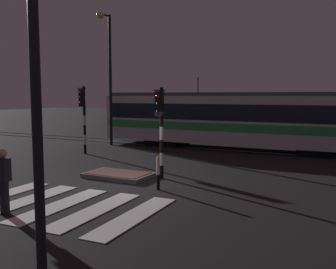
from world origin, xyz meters
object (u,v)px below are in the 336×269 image
object	(u,v)px
traffic_light_corner_far_left	(83,110)
pedestrian_waiting_at_kerb	(4,181)
traffic_light_median_centre	(160,119)
tram	(238,119)
street_lamp_trackside_left	(108,64)
bollard_island_edge	(158,173)

from	to	relation	value
traffic_light_corner_far_left	pedestrian_waiting_at_kerb	xyz separation A→B (m)	(4.79, -9.02, -1.47)
traffic_light_median_centre	pedestrian_waiting_at_kerb	size ratio (longest dim) A/B	1.98
traffic_light_corner_far_left	tram	bearing A→B (deg)	38.80
street_lamp_trackside_left	pedestrian_waiting_at_kerb	bearing A→B (deg)	-65.52
traffic_light_corner_far_left	tram	xyz separation A→B (m)	(6.67, 5.37, -0.60)
traffic_light_corner_far_left	traffic_light_median_centre	distance (m)	7.29
traffic_light_median_centre	street_lamp_trackside_left	distance (m)	10.44
street_lamp_trackside_left	pedestrian_waiting_at_kerb	world-z (taller)	street_lamp_trackside_left
pedestrian_waiting_at_kerb	tram	bearing A→B (deg)	82.54
street_lamp_trackside_left	traffic_light_corner_far_left	bearing A→B (deg)	-75.49
traffic_light_corner_far_left	bollard_island_edge	distance (m)	8.86
traffic_light_corner_far_left	pedestrian_waiting_at_kerb	bearing A→B (deg)	-62.03
tram	street_lamp_trackside_left	bearing A→B (deg)	-166.03
street_lamp_trackside_left	bollard_island_edge	bearing A→B (deg)	-46.32
bollard_island_edge	traffic_light_median_centre	bearing A→B (deg)	115.51
traffic_light_median_centre	bollard_island_edge	xyz separation A→B (m)	(0.72, -1.50, -1.67)
tram	pedestrian_waiting_at_kerb	distance (m)	14.54
traffic_light_corner_far_left	pedestrian_waiting_at_kerb	size ratio (longest dim) A/B	2.08
tram	bollard_island_edge	world-z (taller)	tram
traffic_light_median_centre	pedestrian_waiting_at_kerb	world-z (taller)	traffic_light_median_centre
traffic_light_median_centre	street_lamp_trackside_left	xyz separation A→B (m)	(-7.32, 6.92, 2.75)
traffic_light_corner_far_left	street_lamp_trackside_left	size ratio (longest dim) A/B	0.45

